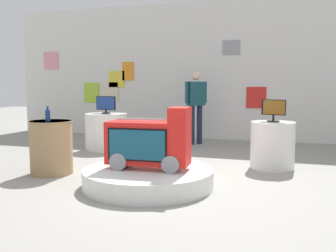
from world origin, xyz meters
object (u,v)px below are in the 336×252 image
object	(u,v)px
display_pedestal_left_rear	(106,131)
bottle_on_side_table	(48,115)
side_table_round	(51,147)
shopper_browsing_near_truck	(196,102)
tv_on_left_rear	(106,104)
main_display_pedestal	(148,178)
tv_on_center_rear	(274,110)
novelty_firetruck_tv	(150,144)
display_pedestal_center_rear	(272,145)

from	to	relation	value
display_pedestal_left_rear	bottle_on_side_table	distance (m)	2.36
side_table_round	shopper_browsing_near_truck	xyz separation A→B (m)	(1.33, 3.48, 0.55)
shopper_browsing_near_truck	bottle_on_side_table	bearing A→B (deg)	-110.21
tv_on_left_rear	display_pedestal_left_rear	bearing A→B (deg)	98.34
side_table_round	shopper_browsing_near_truck	distance (m)	3.76
tv_on_left_rear	bottle_on_side_table	xyz separation A→B (m)	(0.26, -2.29, -0.05)
main_display_pedestal	shopper_browsing_near_truck	world-z (taller)	shopper_browsing_near_truck
display_pedestal_left_rear	shopper_browsing_near_truck	distance (m)	2.10
display_pedestal_left_rear	bottle_on_side_table	xyz separation A→B (m)	(0.26, -2.29, 0.51)
tv_on_left_rear	side_table_round	bearing A→B (deg)	-83.80
tv_on_center_rear	shopper_browsing_near_truck	size ratio (longest dim) A/B	0.23
tv_on_left_rear	shopper_browsing_near_truck	world-z (taller)	shopper_browsing_near_truck
side_table_round	main_display_pedestal	bearing A→B (deg)	-8.15
novelty_firetruck_tv	display_pedestal_center_rear	bearing A→B (deg)	49.08
tv_on_left_rear	display_pedestal_center_rear	world-z (taller)	tv_on_left_rear
bottle_on_side_table	display_pedestal_left_rear	bearing A→B (deg)	96.38
main_display_pedestal	display_pedestal_left_rear	world-z (taller)	display_pedestal_left_rear
display_pedestal_center_rear	bottle_on_side_table	distance (m)	3.47
novelty_firetruck_tv	display_pedestal_left_rear	distance (m)	3.10
tv_on_left_rear	display_pedestal_center_rear	distance (m)	3.48
display_pedestal_center_rear	shopper_browsing_near_truck	distance (m)	2.77
display_pedestal_left_rear	shopper_browsing_near_truck	bearing A→B (deg)	38.99
display_pedestal_center_rear	side_table_round	size ratio (longest dim) A/B	0.94
tv_on_left_rear	side_table_round	world-z (taller)	tv_on_left_rear
side_table_round	bottle_on_side_table	world-z (taller)	bottle_on_side_table
main_display_pedestal	display_pedestal_center_rear	world-z (taller)	display_pedestal_center_rear
novelty_firetruck_tv	shopper_browsing_near_truck	distance (m)	3.75
display_pedestal_left_rear	display_pedestal_center_rear	distance (m)	3.43
tv_on_left_rear	display_pedestal_center_rear	size ratio (longest dim) A/B	0.61
main_display_pedestal	tv_on_left_rear	world-z (taller)	tv_on_left_rear
main_display_pedestal	tv_on_center_rear	xyz separation A→B (m)	(1.47, 1.65, 0.82)
main_display_pedestal	display_pedestal_center_rear	xyz separation A→B (m)	(1.46, 1.66, 0.25)
side_table_round	tv_on_center_rear	bearing A→B (deg)	24.61
side_table_round	bottle_on_side_table	xyz separation A→B (m)	(0.02, -0.08, 0.48)
novelty_firetruck_tv	side_table_round	xyz separation A→B (m)	(-1.66, 0.24, -0.16)
tv_on_left_rear	shopper_browsing_near_truck	size ratio (longest dim) A/B	0.28
novelty_firetruck_tv	display_pedestal_left_rear	xyz separation A→B (m)	(-1.90, 2.45, -0.19)
novelty_firetruck_tv	tv_on_center_rear	xyz separation A→B (m)	(1.44, 1.66, 0.37)
novelty_firetruck_tv	side_table_round	size ratio (longest dim) A/B	1.38
main_display_pedestal	side_table_round	world-z (taller)	side_table_round
main_display_pedestal	side_table_round	bearing A→B (deg)	171.85
main_display_pedestal	shopper_browsing_near_truck	xyz separation A→B (m)	(-0.31, 3.71, 0.84)
display_pedestal_left_rear	tv_on_center_rear	bearing A→B (deg)	-13.29
display_pedestal_center_rear	main_display_pedestal	bearing A→B (deg)	-131.44
display_pedestal_center_rear	side_table_round	bearing A→B (deg)	-155.32
bottle_on_side_table	shopper_browsing_near_truck	xyz separation A→B (m)	(1.31, 3.56, 0.07)
main_display_pedestal	display_pedestal_left_rear	xyz separation A→B (m)	(-1.88, 2.44, 0.25)
tv_on_left_rear	main_display_pedestal	bearing A→B (deg)	-52.46
display_pedestal_left_rear	side_table_round	bearing A→B (deg)	-83.80
novelty_firetruck_tv	display_pedestal_center_rear	xyz separation A→B (m)	(1.44, 1.66, -0.19)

